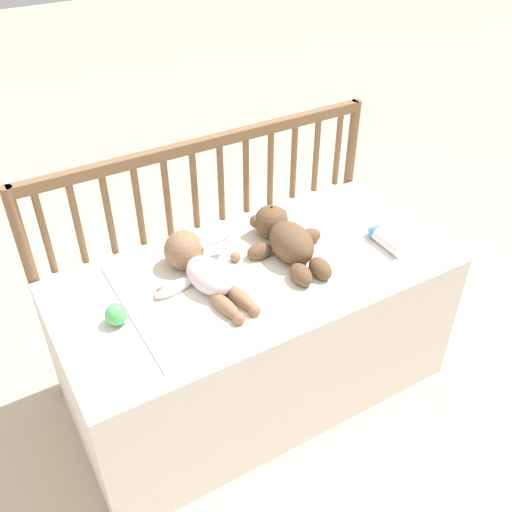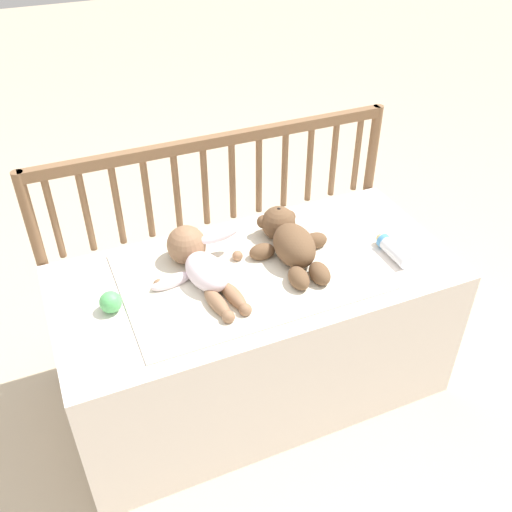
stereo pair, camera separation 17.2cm
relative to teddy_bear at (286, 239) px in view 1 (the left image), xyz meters
name	(u,v)px [view 1 (the left image)]	position (x,y,z in m)	size (l,w,h in m)	color
ground_plane	(256,384)	(-0.13, -0.04, -0.58)	(12.00, 12.00, 0.00)	#C6B293
crib_mattress	(256,332)	(-0.13, -0.04, -0.31)	(1.24, 0.59, 0.52)	white
crib_rail	(209,202)	(-0.13, 0.28, 0.03)	(1.24, 0.04, 0.84)	brown
blanket	(248,272)	(-0.16, -0.03, -0.05)	(0.77, 0.50, 0.01)	silver
teddy_bear	(286,239)	(0.00, 0.00, 0.00)	(0.27, 0.36, 0.12)	brown
baby	(201,267)	(-0.30, 0.01, 0.00)	(0.32, 0.39, 0.12)	white
baby_bottle	(385,240)	(0.30, -0.13, -0.03)	(0.05, 0.16, 0.05)	white
toy_ball	(116,313)	(-0.58, -0.04, -0.02)	(0.06, 0.06, 0.06)	#59BF66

